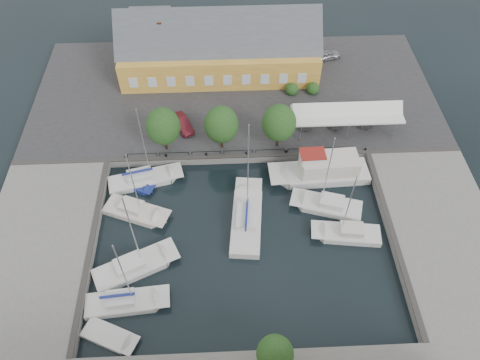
{
  "coord_description": "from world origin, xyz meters",
  "views": [
    {
      "loc": [
        -1.57,
        -29.55,
        43.58
      ],
      "look_at": [
        0.0,
        6.0,
        1.5
      ],
      "focal_mm": 35.0,
      "sensor_mm": 36.0,
      "label": 1
    }
  ],
  "objects_px": {
    "car_silver": "(328,55)",
    "center_sailboat": "(247,219)",
    "tent_canopy": "(347,114)",
    "east_boat_a": "(328,206)",
    "west_boat_c": "(134,267)",
    "launch_nw": "(137,186)",
    "west_boat_d": "(126,303)",
    "warehouse": "(215,49)",
    "trawler": "(323,171)",
    "east_boat_b": "(347,234)",
    "car_red": "(183,123)",
    "west_boat_a": "(144,180)",
    "west_boat_b": "(135,212)",
    "launch_sw": "(110,337)"
  },
  "relations": [
    {
      "from": "west_boat_b",
      "to": "trawler",
      "type": "bearing_deg",
      "value": 11.84
    },
    {
      "from": "west_boat_d",
      "to": "west_boat_b",
      "type": "bearing_deg",
      "value": 90.73
    },
    {
      "from": "east_boat_a",
      "to": "launch_nw",
      "type": "distance_m",
      "value": 22.8
    },
    {
      "from": "car_silver",
      "to": "center_sailboat",
      "type": "xyz_separation_m",
      "value": [
        -13.84,
        -28.99,
        -1.33
      ]
    },
    {
      "from": "tent_canopy",
      "to": "trawler",
      "type": "xyz_separation_m",
      "value": [
        -3.84,
        -7.05,
        -2.67
      ]
    },
    {
      "from": "center_sailboat",
      "to": "west_boat_b",
      "type": "height_order",
      "value": "center_sailboat"
    },
    {
      "from": "tent_canopy",
      "to": "west_boat_d",
      "type": "relative_size",
      "value": 1.24
    },
    {
      "from": "tent_canopy",
      "to": "east_boat_a",
      "type": "distance_m",
      "value": 12.96
    },
    {
      "from": "west_boat_d",
      "to": "warehouse",
      "type": "bearing_deg",
      "value": 75.63
    },
    {
      "from": "warehouse",
      "to": "east_boat_a",
      "type": "bearing_deg",
      "value": -63.81
    },
    {
      "from": "west_boat_b",
      "to": "west_boat_d",
      "type": "xyz_separation_m",
      "value": [
        0.14,
        -11.2,
        0.01
      ]
    },
    {
      "from": "center_sailboat",
      "to": "trawler",
      "type": "xyz_separation_m",
      "value": [
        9.62,
        6.31,
        0.65
      ]
    },
    {
      "from": "tent_canopy",
      "to": "west_boat_a",
      "type": "height_order",
      "value": "west_boat_a"
    },
    {
      "from": "center_sailboat",
      "to": "west_boat_b",
      "type": "xyz_separation_m",
      "value": [
        -12.7,
        1.63,
        -0.1
      ]
    },
    {
      "from": "east_boat_b",
      "to": "west_boat_a",
      "type": "xyz_separation_m",
      "value": [
        -23.19,
        8.9,
        0.01
      ]
    },
    {
      "from": "warehouse",
      "to": "west_boat_b",
      "type": "relative_size",
      "value": 2.67
    },
    {
      "from": "west_boat_b",
      "to": "west_boat_c",
      "type": "height_order",
      "value": "west_boat_c"
    },
    {
      "from": "tent_canopy",
      "to": "center_sailboat",
      "type": "xyz_separation_m",
      "value": [
        -13.46,
        -13.36,
        -3.32
      ]
    },
    {
      "from": "tent_canopy",
      "to": "west_boat_a",
      "type": "relative_size",
      "value": 1.17
    },
    {
      "from": "warehouse",
      "to": "launch_nw",
      "type": "distance_m",
      "value": 24.1
    },
    {
      "from": "tent_canopy",
      "to": "car_red",
      "type": "relative_size",
      "value": 3.18
    },
    {
      "from": "trawler",
      "to": "east_boat_a",
      "type": "relative_size",
      "value": 1.06
    },
    {
      "from": "car_red",
      "to": "east_boat_b",
      "type": "bearing_deg",
      "value": -67.61
    },
    {
      "from": "center_sailboat",
      "to": "launch_sw",
      "type": "bearing_deg",
      "value": -136.75
    },
    {
      "from": "warehouse",
      "to": "car_red",
      "type": "distance_m",
      "value": 13.59
    },
    {
      "from": "west_boat_c",
      "to": "east_boat_b",
      "type": "bearing_deg",
      "value": 7.66
    },
    {
      "from": "car_red",
      "to": "west_boat_a",
      "type": "relative_size",
      "value": 0.37
    },
    {
      "from": "car_red",
      "to": "west_boat_a",
      "type": "bearing_deg",
      "value": -143.88
    },
    {
      "from": "warehouse",
      "to": "west_boat_a",
      "type": "height_order",
      "value": "west_boat_a"
    },
    {
      "from": "west_boat_c",
      "to": "launch_sw",
      "type": "relative_size",
      "value": 2.07
    },
    {
      "from": "west_boat_c",
      "to": "west_boat_d",
      "type": "distance_m",
      "value": 4.02
    },
    {
      "from": "car_silver",
      "to": "launch_sw",
      "type": "height_order",
      "value": "car_silver"
    },
    {
      "from": "warehouse",
      "to": "launch_sw",
      "type": "xyz_separation_m",
      "value": [
        -10.58,
        -40.13,
        -4.34
      ]
    },
    {
      "from": "car_silver",
      "to": "east_boat_a",
      "type": "xyz_separation_m",
      "value": [
        -4.32,
        -27.49,
        -1.43
      ]
    },
    {
      "from": "east_boat_b",
      "to": "west_boat_d",
      "type": "xyz_separation_m",
      "value": [
        -23.59,
        -7.1,
        0.01
      ]
    },
    {
      "from": "warehouse",
      "to": "car_silver",
      "type": "relative_size",
      "value": 6.97
    },
    {
      "from": "car_silver",
      "to": "launch_sw",
      "type": "relative_size",
      "value": 0.7
    },
    {
      "from": "warehouse",
      "to": "car_red",
      "type": "bearing_deg",
      "value": -109.67
    },
    {
      "from": "warehouse",
      "to": "trawler",
      "type": "distance_m",
      "value": 24.73
    },
    {
      "from": "car_red",
      "to": "warehouse",
      "type": "bearing_deg",
      "value": 45.31
    },
    {
      "from": "trawler",
      "to": "warehouse",
      "type": "bearing_deg",
      "value": 121.4
    },
    {
      "from": "west_boat_c",
      "to": "west_boat_d",
      "type": "bearing_deg",
      "value": -96.37
    },
    {
      "from": "trawler",
      "to": "west_boat_c",
      "type": "height_order",
      "value": "west_boat_c"
    },
    {
      "from": "warehouse",
      "to": "east_boat_b",
      "type": "distance_m",
      "value": 33.16
    },
    {
      "from": "center_sailboat",
      "to": "car_red",
      "type": "bearing_deg",
      "value": 117.44
    },
    {
      "from": "launch_nw",
      "to": "center_sailboat",
      "type": "bearing_deg",
      "value": -23.51
    },
    {
      "from": "west_boat_c",
      "to": "launch_nw",
      "type": "distance_m",
      "value": 11.22
    },
    {
      "from": "west_boat_d",
      "to": "launch_nw",
      "type": "distance_m",
      "value": 15.19
    },
    {
      "from": "west_boat_d",
      "to": "launch_sw",
      "type": "bearing_deg",
      "value": -109.17
    },
    {
      "from": "car_silver",
      "to": "car_red",
      "type": "relative_size",
      "value": 0.93
    }
  ]
}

